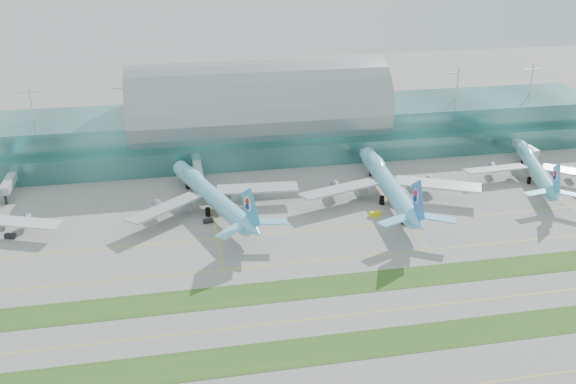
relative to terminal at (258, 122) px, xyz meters
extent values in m
plane|color=gray|center=(-0.01, -128.79, -14.23)|extent=(700.00, 700.00, 0.00)
cube|color=#3D7A75|center=(-0.01, 1.21, -4.23)|extent=(340.00, 42.00, 20.00)
cube|color=#3D7A75|center=(-0.01, -22.79, -9.23)|extent=(340.00, 8.00, 10.00)
ellipsoid|color=#9EA5A8|center=(-0.01, 1.21, 5.77)|extent=(340.00, 46.20, 16.17)
cylinder|color=white|center=(-0.01, 1.21, 13.77)|extent=(0.80, 0.80, 16.00)
cube|color=#B2B7B7|center=(-106.01, -33.79, -8.73)|extent=(3.50, 22.00, 3.00)
cylinder|color=black|center=(-106.01, -43.79, -12.23)|extent=(1.00, 1.00, 4.00)
cube|color=#B2B7B7|center=(-31.01, -33.79, -8.73)|extent=(3.50, 22.00, 3.00)
cylinder|color=black|center=(-31.01, -43.79, -12.23)|extent=(1.00, 1.00, 4.00)
cube|color=#B2B7B7|center=(43.99, -33.79, -8.73)|extent=(3.50, 22.00, 3.00)
cylinder|color=black|center=(43.99, -43.79, -12.23)|extent=(1.00, 1.00, 4.00)
cube|color=#B2B7B7|center=(118.99, -33.79, -8.73)|extent=(3.50, 22.00, 3.00)
cylinder|color=black|center=(118.99, -43.79, -12.23)|extent=(1.00, 1.00, 4.00)
cube|color=#2D591E|center=(-0.01, -156.79, -14.19)|extent=(420.00, 12.00, 0.08)
cube|color=#2D591E|center=(-0.01, -126.79, -14.19)|extent=(420.00, 12.00, 0.08)
cube|color=yellow|center=(-0.01, -142.79, -14.22)|extent=(420.00, 0.35, 0.01)
cube|color=yellow|center=(-0.01, -110.79, -14.22)|extent=(420.00, 0.35, 0.01)
cube|color=yellow|center=(-0.01, -88.79, -14.22)|extent=(420.00, 0.35, 0.01)
cube|color=white|center=(-93.88, -73.43, -9.19)|extent=(27.14, 15.76, 1.08)
cylinder|color=gray|center=(-97.93, -68.72, -11.04)|extent=(3.08, 4.91, 3.01)
cylinder|color=#6CCFEF|center=(-28.05, -64.61, -7.84)|extent=(26.33, 63.70, 6.49)
ellipsoid|color=#6CCFEF|center=(-33.70, -47.34, -6.06)|extent=(11.99, 20.67, 4.62)
cone|color=#6CCFEF|center=(-38.91, -31.38, -7.84)|extent=(7.79, 6.99, 6.49)
cone|color=#6CCFEF|center=(-16.67, -99.43, -6.59)|extent=(8.79, 10.87, 6.17)
cube|color=#B8BCBF|center=(-45.31, -72.46, -8.26)|extent=(29.10, 26.26, 1.28)
cylinder|color=#96979E|center=(-42.59, -65.62, -10.46)|extent=(5.17, 6.58, 3.56)
cube|color=#B8BCBF|center=(-9.49, -60.75, -8.26)|extent=(31.87, 10.00, 1.28)
cylinder|color=#96979E|center=(-15.72, -56.84, -10.46)|extent=(5.17, 6.58, 3.56)
cube|color=#30A2D6|center=(-17.32, -97.44, 0.01)|extent=(4.87, 13.27, 15.09)
cylinder|color=white|center=(-17.64, -96.45, 1.58)|extent=(2.46, 5.07, 5.02)
cylinder|color=black|center=(-35.71, -41.17, -12.66)|extent=(1.88, 1.88, 3.14)
cylinder|color=black|center=(-29.73, -69.57, -12.66)|extent=(1.88, 1.88, 3.14)
cylinder|color=black|center=(-23.76, -67.62, -12.66)|extent=(1.88, 1.88, 3.14)
cylinder|color=#70D3F6|center=(41.24, -67.70, -7.55)|extent=(11.57, 68.22, 6.79)
ellipsoid|color=#70D3F6|center=(42.59, -48.74, -5.68)|extent=(7.89, 21.05, 4.84)
cone|color=#70D3F6|center=(43.83, -31.21, -7.55)|extent=(7.16, 5.94, 6.79)
cone|color=#70D3F6|center=(38.53, -105.94, -6.23)|extent=(7.13, 10.29, 6.45)
cube|color=silver|center=(21.42, -68.49, -7.98)|extent=(33.80, 17.97, 1.34)
cylinder|color=gray|center=(26.76, -62.94, -10.28)|extent=(4.14, 6.27, 3.72)
cube|color=silver|center=(60.75, -71.28, -7.98)|extent=(33.14, 21.84, 1.34)
cylinder|color=gray|center=(56.25, -65.03, -10.28)|extent=(4.14, 6.27, 3.72)
cube|color=blue|center=(38.69, -103.76, 0.67)|extent=(1.67, 14.41, 15.79)
cylinder|color=silver|center=(38.77, -102.66, 2.31)|extent=(1.35, 5.31, 5.26)
cylinder|color=black|center=(43.07, -41.96, -12.58)|extent=(1.97, 1.97, 3.29)
cylinder|color=black|center=(37.66, -71.84, -12.58)|extent=(1.97, 1.97, 3.29)
cylinder|color=black|center=(44.21, -72.30, -12.58)|extent=(1.97, 1.97, 3.29)
cylinder|color=#5EBECF|center=(108.93, -60.92, -8.63)|extent=(23.13, 55.78, 5.68)
ellipsoid|color=#5EBECF|center=(113.90, -45.79, -7.07)|extent=(10.52, 18.10, 4.05)
cone|color=#5EBECF|center=(118.48, -31.82, -8.63)|extent=(6.83, 6.13, 5.68)
cone|color=#5EBECF|center=(98.92, -91.40, -7.53)|extent=(7.70, 9.52, 5.40)
cube|color=silver|center=(92.68, -57.51, -9.00)|extent=(27.90, 8.72, 1.12)
cylinder|color=gray|center=(98.14, -54.09, -10.93)|extent=(4.53, 5.76, 3.12)
cylinder|color=gray|center=(121.66, -61.82, -10.93)|extent=(4.53, 5.76, 3.12)
cube|color=#32B4DE|center=(99.49, -89.66, -1.76)|extent=(4.28, 11.62, 13.22)
cylinder|color=white|center=(99.78, -88.79, -0.38)|extent=(2.16, 4.44, 4.40)
cylinder|color=black|center=(115.67, -40.39, -12.85)|extent=(1.65, 1.65, 2.75)
cylinder|color=black|center=(105.17, -63.54, -12.85)|extent=(1.65, 1.65, 2.75)
cylinder|color=black|center=(110.40, -65.26, -12.85)|extent=(1.65, 1.65, 2.75)
cube|color=black|center=(-98.73, -74.80, -13.40)|extent=(4.01, 2.71, 1.65)
cube|color=black|center=(-30.13, -75.54, -13.51)|extent=(3.98, 2.54, 1.44)
cube|color=black|center=(-18.13, -81.33, -13.50)|extent=(3.56, 2.53, 1.45)
cube|color=yellow|center=(31.65, -81.76, -13.34)|extent=(4.33, 2.27, 1.78)
cube|color=black|center=(40.66, -90.36, -13.45)|extent=(3.95, 1.90, 1.54)
camera|label=1|loc=(-42.17, -288.61, 88.09)|focal=40.00mm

